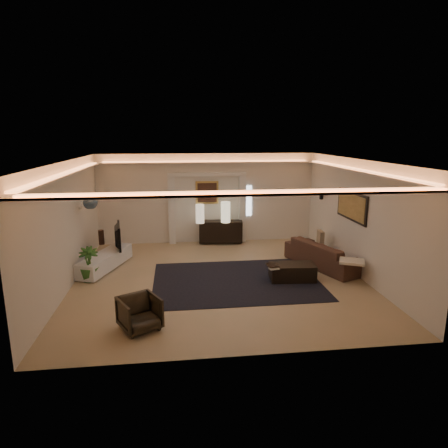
{
  "coord_description": "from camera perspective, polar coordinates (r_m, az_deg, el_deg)",
  "views": [
    {
      "loc": [
        -1.0,
        -9.1,
        3.49
      ],
      "look_at": [
        0.2,
        0.6,
        1.25
      ],
      "focal_mm": 31.38,
      "sensor_mm": 36.0,
      "label": 1
    }
  ],
  "objects": [
    {
      "name": "bowl",
      "position": [
        9.4,
        7.13,
        -6.07
      ],
      "size": [
        0.37,
        0.37,
        0.08
      ],
      "primitive_type": "imported",
      "rotation": [
        0.0,
        0.0,
        0.12
      ],
      "color": "black",
      "rests_on": "coffee_table"
    },
    {
      "name": "floor",
      "position": [
        9.79,
        -0.74,
        -7.96
      ],
      "size": [
        7.0,
        7.0,
        0.0
      ],
      "primitive_type": "plane",
      "color": "tan",
      "rests_on": "ground"
    },
    {
      "name": "tv",
      "position": [
        11.22,
        -15.64,
        -1.56
      ],
      "size": [
        1.15,
        0.33,
        0.66
      ],
      "primitive_type": "imported",
      "rotation": [
        0.0,
        0.0,
        1.73
      ],
      "color": "black",
      "rests_on": "media_ledge"
    },
    {
      "name": "wall_sconce",
      "position": [
        12.25,
        14.02,
        4.03
      ],
      "size": [
        0.12,
        0.12,
        0.22
      ],
      "primitive_type": "cylinder",
      "color": "black",
      "rests_on": "wall_right"
    },
    {
      "name": "area_rug",
      "position": [
        9.66,
        1.78,
        -8.24
      ],
      "size": [
        4.0,
        3.0,
        0.01
      ],
      "primitive_type": "cube",
      "color": "black",
      "rests_on": "ground"
    },
    {
      "name": "ceiling",
      "position": [
        9.17,
        -0.79,
        9.22
      ],
      "size": [
        7.0,
        7.0,
        0.0
      ],
      "primitive_type": "plane",
      "rotation": [
        3.14,
        0.0,
        0.0
      ],
      "color": "white",
      "rests_on": "ground"
    },
    {
      "name": "cove_soffit",
      "position": [
        9.19,
        -0.79,
        7.48
      ],
      "size": [
        7.0,
        7.0,
        0.04
      ],
      "primitive_type": "cube",
      "color": "silver",
      "rests_on": "ceiling"
    },
    {
      "name": "throw_pillow",
      "position": [
        11.75,
        13.88,
        -1.96
      ],
      "size": [
        0.17,
        0.42,
        0.41
      ],
      "primitive_type": "cube",
      "rotation": [
        0.0,
        0.0,
        -0.11
      ],
      "color": "tan",
      "rests_on": "sofa"
    },
    {
      "name": "wall_front",
      "position": [
        6.04,
        2.91,
        -6.86
      ],
      "size": [
        7.0,
        0.0,
        7.0
      ],
      "primitive_type": "plane",
      "rotation": [
        -1.57,
        0.0,
        0.0
      ],
      "color": "silver",
      "rests_on": "ground"
    },
    {
      "name": "wall_niche",
      "position": [
        10.93,
        -19.86,
        2.45
      ],
      "size": [
        0.1,
        0.55,
        0.04
      ],
      "primitive_type": "cube",
      "color": "silver",
      "rests_on": "wall_left"
    },
    {
      "name": "console",
      "position": [
        12.77,
        -0.47,
        -1.08
      ],
      "size": [
        1.43,
        0.57,
        0.7
      ],
      "primitive_type": "cube",
      "rotation": [
        0.0,
        0.0,
        -0.09
      ],
      "color": "black",
      "rests_on": "ground"
    },
    {
      "name": "lamp_right",
      "position": [
        12.43,
        0.23,
        1.78
      ],
      "size": [
        0.36,
        0.36,
        0.66
      ],
      "primitive_type": "cylinder",
      "rotation": [
        0.0,
        0.0,
        -0.24
      ],
      "color": "#FFF3C3",
      "rests_on": "console"
    },
    {
      "name": "painting_frame",
      "position": [
        12.74,
        -2.48,
        4.6
      ],
      "size": [
        0.74,
        0.04,
        0.74
      ],
      "primitive_type": "cube",
      "color": "tan",
      "rests_on": "wall_back"
    },
    {
      "name": "figurine",
      "position": [
        11.68,
        -17.45,
        -1.82
      ],
      "size": [
        0.16,
        0.16,
        0.42
      ],
      "primitive_type": "cylinder",
      "rotation": [
        0.0,
        0.0,
        0.0
      ],
      "color": "#392319",
      "rests_on": "media_ledge"
    },
    {
      "name": "sofa",
      "position": [
        10.91,
        14.41,
        -4.29
      ],
      "size": [
        2.5,
        1.71,
        0.68
      ],
      "primitive_type": "imported",
      "rotation": [
        0.0,
        0.0,
        1.95
      ],
      "color": "#37200F",
      "rests_on": "ground"
    },
    {
      "name": "alcove_header",
      "position": [
        12.6,
        -2.49,
        7.26
      ],
      "size": [
        2.52,
        0.2,
        0.12
      ],
      "primitive_type": "cube",
      "color": "silver",
      "rests_on": "wall_back"
    },
    {
      "name": "painting_canvas",
      "position": [
        12.71,
        -2.48,
        4.59
      ],
      "size": [
        0.62,
        0.02,
        0.62
      ],
      "primitive_type": "cube",
      "color": "#4C2D1E",
      "rests_on": "wall_back"
    },
    {
      "name": "ginger_jar",
      "position": [
        10.4,
        -18.92,
        3.18
      ],
      "size": [
        0.37,
        0.37,
        0.38
      ],
      "primitive_type": "imported",
      "rotation": [
        0.0,
        0.0,
        -0.04
      ],
      "color": "#404B59",
      "rests_on": "wall_niche"
    },
    {
      "name": "pilaster_right",
      "position": [
        12.9,
        2.66,
        2.23
      ],
      "size": [
        0.22,
        0.2,
        2.2
      ],
      "primitive_type": "cube",
      "color": "silver",
      "rests_on": "ground"
    },
    {
      "name": "art_panel_gold",
      "position": [
        10.55,
        18.01,
        2.51
      ],
      "size": [
        0.02,
        1.5,
        0.62
      ],
      "primitive_type": "cube",
      "color": "tan",
      "rests_on": "wall_right"
    },
    {
      "name": "art_panel_frame",
      "position": [
        10.56,
        18.13,
        2.51
      ],
      "size": [
        0.04,
        1.64,
        0.74
      ],
      "primitive_type": "cube",
      "color": "black",
      "rests_on": "wall_right"
    },
    {
      "name": "lamp_left",
      "position": [
        12.35,
        -3.52,
        1.69
      ],
      "size": [
        0.32,
        0.32,
        0.6
      ],
      "primitive_type": "cylinder",
      "rotation": [
        0.0,
        0.0,
        -0.25
      ],
      "color": "beige",
      "rests_on": "console"
    },
    {
      "name": "plant",
      "position": [
        10.08,
        -19.1,
        -5.56
      ],
      "size": [
        0.57,
        0.57,
        0.84
      ],
      "primitive_type": "imported",
      "rotation": [
        0.0,
        0.0,
        0.24
      ],
      "color": "#2F6222",
      "rests_on": "ground"
    },
    {
      "name": "media_ledge",
      "position": [
        10.88,
        -16.88,
        -5.12
      ],
      "size": [
        1.2,
        2.16,
        0.4
      ],
      "primitive_type": "cube",
      "rotation": [
        0.0,
        0.0,
        -0.34
      ],
      "color": "white",
      "rests_on": "ground"
    },
    {
      "name": "armchair",
      "position": [
        7.46,
        -12.19,
        -12.6
      ],
      "size": [
        0.91,
        0.92,
        0.63
      ],
      "primitive_type": "imported",
      "rotation": [
        0.0,
        0.0,
        0.49
      ],
      "color": "#2E261F",
      "rests_on": "ground"
    },
    {
      "name": "wall_right",
      "position": [
        10.35,
        18.88,
        0.84
      ],
      "size": [
        0.0,
        7.0,
        7.0
      ],
      "primitive_type": "plane",
      "rotation": [
        1.57,
        0.0,
        -1.57
      ],
      "color": "silver",
      "rests_on": "ground"
    },
    {
      "name": "coffee_table",
      "position": [
        9.79,
        9.91,
        -6.9
      ],
      "size": [
        1.12,
        0.67,
        0.4
      ],
      "primitive_type": "cube",
      "rotation": [
        0.0,
        0.0,
        -0.08
      ],
      "color": "black",
      "rests_on": "ground"
    },
    {
      "name": "wall_back",
      "position": [
        12.8,
        -2.49,
        3.73
      ],
      "size": [
        7.0,
        0.0,
        7.0
      ],
      "primitive_type": "plane",
      "rotation": [
        1.57,
        0.0,
        0.0
      ],
      "color": "silver",
      "rests_on": "ground"
    },
    {
      "name": "daylight_slit",
      "position": [
        12.97,
        3.49,
        3.4
      ],
      "size": [
        0.25,
        0.03,
        1.0
      ],
      "primitive_type": "cube",
      "color": "white",
      "rests_on": "wall_back"
    },
    {
      "name": "magazine",
      "position": [
        9.31,
        7.28,
        -6.43
      ],
      "size": [
        0.26,
        0.2,
        0.03
      ],
      "primitive_type": "cube",
      "rotation": [
        0.0,
        0.0,
        0.19
      ],
      "color": "silver",
      "rests_on": "coffee_table"
    },
    {
      "name": "throw_blanket",
      "position": [
        9.81,
        18.12,
        -5.2
      ],
      "size": [
        0.71,
        0.66,
        0.06
      ],
      "primitive_type": "cube",
      "rotation": [
        0.0,
        0.0,
        -0.43
      ],
      "color": "white",
      "rests_on": "sofa"
    },
    {
      "name": "pilaster_left",
      "position": [
        12.72,
        -7.61,
        1.98
      ],
      "size": [
        0.22,
        0.2,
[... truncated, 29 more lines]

